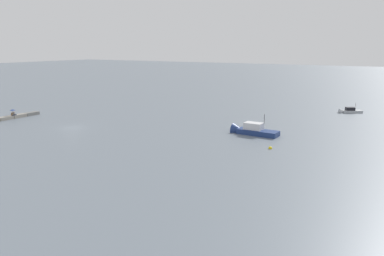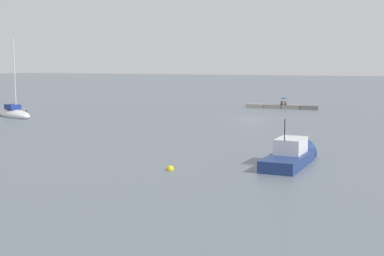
% 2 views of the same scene
% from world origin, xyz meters
% --- Properties ---
extents(ground_plane, '(500.00, 500.00, 0.00)m').
position_xyz_m(ground_plane, '(0.00, 0.00, 0.00)').
color(ground_plane, slate).
extents(seawall_pier, '(12.06, 1.41, 0.65)m').
position_xyz_m(seawall_pier, '(-0.00, -17.28, 0.33)').
color(seawall_pier, slate).
rests_on(seawall_pier, ground_plane).
extents(person_seated_grey_left, '(0.45, 0.64, 0.73)m').
position_xyz_m(person_seated_grey_left, '(-0.56, -17.26, 0.91)').
color(person_seated_grey_left, '#1E2333').
rests_on(person_seated_grey_left, seawall_pier).
extents(person_seated_brown_right, '(0.45, 0.64, 0.73)m').
position_xyz_m(person_seated_brown_right, '(0.00, -17.05, 0.91)').
color(person_seated_brown_right, '#1E2333').
rests_on(person_seated_brown_right, seawall_pier).
extents(umbrella_open_navy, '(1.13, 1.13, 1.25)m').
position_xyz_m(umbrella_open_navy, '(-0.27, -17.29, 1.75)').
color(umbrella_open_navy, black).
rests_on(umbrella_open_navy, seawall_pier).
extents(motorboat_navy_near, '(2.72, 8.03, 4.46)m').
position_xyz_m(motorboat_navy_near, '(-11.71, 29.42, 0.47)').
color(motorboat_navy_near, navy).
rests_on(motorboat_navy_near, ground_plane).
extents(motorboat_grey_mid, '(3.97, 4.96, 2.77)m').
position_xyz_m(motorboat_grey_mid, '(-41.91, 40.20, 0.29)').
color(motorboat_grey_mid, '#ADB2B7').
rests_on(motorboat_grey_mid, ground_plane).
extents(mooring_buoy_near, '(0.52, 0.52, 0.52)m').
position_xyz_m(mooring_buoy_near, '(-4.41, 35.38, 0.09)').
color(mooring_buoy_near, yellow).
rests_on(mooring_buoy_near, ground_plane).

